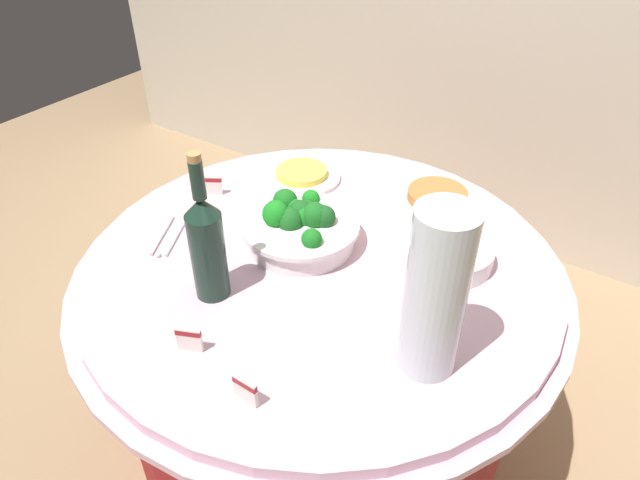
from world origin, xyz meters
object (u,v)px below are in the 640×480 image
object	(u,v)px
label_placard_front	(213,184)
label_placard_mid	(245,389)
serving_tongs	(169,237)
broccoli_bowl	(300,226)
food_plate_fried_egg	(302,175)
wine_bottle	(207,244)
food_plate_peanuts	(437,198)
label_placard_rear	(189,338)
decorative_fruit_vase	(435,298)
plate_stack	(447,253)

from	to	relation	value
label_placard_front	label_placard_mid	world-z (taller)	same
serving_tongs	label_placard_front	xyz separation A→B (m)	(-0.05, 0.22, 0.03)
broccoli_bowl	food_plate_fried_egg	world-z (taller)	broccoli_bowl
wine_bottle	serving_tongs	size ratio (longest dim) A/B	2.07
label_placard_mid	food_plate_fried_egg	bearing A→B (deg)	117.96
food_plate_peanuts	label_placard_mid	world-z (taller)	label_placard_mid
serving_tongs	label_placard_mid	world-z (taller)	label_placard_mid
food_plate_peanuts	label_placard_rear	size ratio (longest dim) A/B	4.00
wine_bottle	label_placard_mid	world-z (taller)	wine_bottle
decorative_fruit_vase	label_placard_rear	distance (m)	0.47
broccoli_bowl	label_placard_rear	bearing A→B (deg)	-86.33
wine_bottle	decorative_fruit_vase	distance (m)	0.47
decorative_fruit_vase	label_placard_mid	size ratio (longest dim) A/B	6.18
serving_tongs	food_plate_fried_egg	distance (m)	0.43
plate_stack	food_plate_fried_egg	distance (m)	0.51
decorative_fruit_vase	food_plate_peanuts	size ratio (longest dim) A/B	1.55
serving_tongs	food_plate_fried_egg	size ratio (longest dim) A/B	0.74
wine_bottle	plate_stack	bearing A→B (deg)	45.24
food_plate_peanuts	label_placard_mid	distance (m)	0.78
serving_tongs	label_placard_front	distance (m)	0.22
broccoli_bowl	serving_tongs	bearing A→B (deg)	-149.00
wine_bottle	serving_tongs	bearing A→B (deg)	158.99
food_plate_fried_egg	label_placard_front	world-z (taller)	label_placard_front
broccoli_bowl	food_plate_fried_egg	size ratio (longest dim) A/B	1.27
serving_tongs	label_placard_mid	distance (m)	0.54
broccoli_bowl	plate_stack	bearing A→B (deg)	21.11
wine_bottle	food_plate_peanuts	world-z (taller)	wine_bottle
wine_bottle	label_placard_front	world-z (taller)	wine_bottle
food_plate_peanuts	food_plate_fried_egg	size ratio (longest dim) A/B	1.00
wine_bottle	label_placard_rear	world-z (taller)	wine_bottle
food_plate_peanuts	food_plate_fried_egg	distance (m)	0.39
food_plate_fried_egg	label_placard_rear	world-z (taller)	label_placard_rear
plate_stack	food_plate_peanuts	size ratio (longest dim) A/B	0.95
decorative_fruit_vase	food_plate_peanuts	world-z (taller)	decorative_fruit_vase
serving_tongs	label_placard_rear	distance (m)	0.38
decorative_fruit_vase	serving_tongs	size ratio (longest dim) A/B	2.09
serving_tongs	label_placard_rear	size ratio (longest dim) A/B	2.96
food_plate_peanuts	food_plate_fried_egg	world-z (taller)	food_plate_peanuts
food_plate_peanuts	wine_bottle	bearing A→B (deg)	-112.91
label_placard_rear	label_placard_mid	bearing A→B (deg)	-11.65
broccoli_bowl	serving_tongs	distance (m)	0.33
label_placard_rear	decorative_fruit_vase	bearing A→B (deg)	29.85
broccoli_bowl	food_plate_peanuts	distance (m)	0.40
broccoli_bowl	food_plate_fried_egg	xyz separation A→B (m)	(-0.17, 0.25, -0.03)
label_placard_mid	broccoli_bowl	bearing A→B (deg)	113.82
plate_stack	food_plate_fried_egg	xyz separation A→B (m)	(-0.50, 0.13, -0.01)
broccoli_bowl	label_placard_front	size ratio (longest dim) A/B	5.09
broccoli_bowl	serving_tongs	size ratio (longest dim) A/B	1.72
decorative_fruit_vase	label_placard_front	xyz separation A→B (m)	(-0.74, 0.23, -0.13)
plate_stack	label_placard_rear	xyz separation A→B (m)	(-0.30, -0.53, 0.01)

